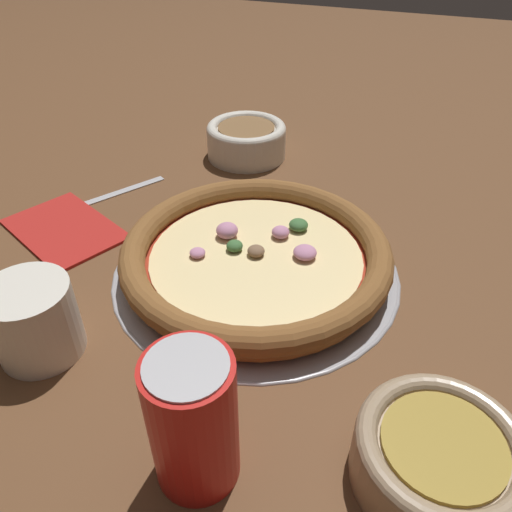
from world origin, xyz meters
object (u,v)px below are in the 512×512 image
(pizza, at_px, (256,254))
(fork, at_px, (98,199))
(bowl_far, at_px, (246,139))
(pizza_tray, at_px, (256,269))
(drinking_cup, at_px, (34,320))
(bowl_near, at_px, (439,457))
(beverage_can, at_px, (193,422))
(napkin, at_px, (64,228))

(pizza, distance_m, fork, 0.28)
(bowl_far, bearing_deg, pizza_tray, -66.36)
(fork, bearing_deg, drinking_cup, 55.48)
(drinking_cup, xyz_separation_m, fork, (-0.12, 0.26, -0.04))
(pizza, bearing_deg, fork, 165.16)
(drinking_cup, bearing_deg, bowl_near, -0.24)
(bowl_near, distance_m, beverage_can, 0.19)
(pizza, xyz_separation_m, bowl_far, (-0.12, 0.28, 0.01))
(beverage_can, bearing_deg, bowl_near, 18.34)
(bowl_far, relative_size, drinking_cup, 1.58)
(bowl_far, height_order, napkin, bowl_far)
(beverage_can, bearing_deg, fork, 134.72)
(napkin, bearing_deg, pizza, 2.11)
(drinking_cup, relative_size, fork, 0.48)
(bowl_near, xyz_separation_m, napkin, (-0.49, 0.18, -0.02))
(pizza, bearing_deg, beverage_can, -79.74)
(bowl_far, height_order, drinking_cup, drinking_cup)
(bowl_far, relative_size, fork, 0.77)
(drinking_cup, bearing_deg, fork, 114.25)
(napkin, bearing_deg, bowl_far, 63.58)
(bowl_near, relative_size, beverage_can, 1.04)
(fork, bearing_deg, napkin, 33.74)
(pizza, xyz_separation_m, beverage_can, (0.04, -0.25, 0.04))
(bowl_far, xyz_separation_m, beverage_can, (0.17, -0.53, 0.03))
(pizza_tray, height_order, bowl_far, bowl_far)
(pizza_tray, height_order, pizza, pizza)
(napkin, bearing_deg, pizza_tray, 2.06)
(pizza, bearing_deg, napkin, -177.89)
(bowl_far, distance_m, fork, 0.26)
(drinking_cup, xyz_separation_m, beverage_can, (0.20, -0.06, 0.02))
(pizza, height_order, fork, pizza)
(bowl_far, distance_m, drinking_cup, 0.47)
(bowl_far, height_order, beverage_can, beverage_can)
(bowl_far, bearing_deg, fork, -125.31)
(beverage_can, bearing_deg, drinking_cup, 163.45)
(napkin, distance_m, fork, 0.08)
(bowl_far, bearing_deg, bowl_near, -54.05)
(drinking_cup, bearing_deg, pizza_tray, 50.65)
(pizza_tray, relative_size, beverage_can, 2.73)
(drinking_cup, bearing_deg, napkin, 122.49)
(napkin, bearing_deg, beverage_can, -37.23)
(bowl_near, height_order, beverage_can, beverage_can)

